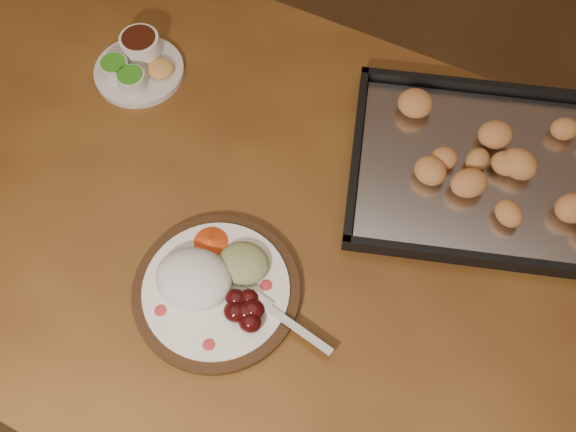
% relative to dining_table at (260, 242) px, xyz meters
% --- Properties ---
extents(ground, '(4.00, 4.00, 0.00)m').
position_rel_dining_table_xyz_m(ground, '(-0.17, -0.18, -0.65)').
color(ground, brown).
rests_on(ground, ground).
extents(dining_table, '(1.59, 1.06, 0.75)m').
position_rel_dining_table_xyz_m(dining_table, '(0.00, 0.00, 0.00)').
color(dining_table, brown).
rests_on(dining_table, ground).
extents(dinner_plate, '(0.33, 0.26, 0.06)m').
position_rel_dining_table_xyz_m(dinner_plate, '(-0.01, -0.14, 0.12)').
color(dinner_plate, '#321D0E').
rests_on(dinner_plate, dining_table).
extents(condiment_saucer, '(0.17, 0.17, 0.06)m').
position_rel_dining_table_xyz_m(condiment_saucer, '(-0.32, 0.21, 0.12)').
color(condiment_saucer, beige).
rests_on(condiment_saucer, dining_table).
extents(baking_tray, '(0.55, 0.45, 0.05)m').
position_rel_dining_table_xyz_m(baking_tray, '(0.34, 0.22, 0.11)').
color(baking_tray, black).
rests_on(baking_tray, dining_table).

